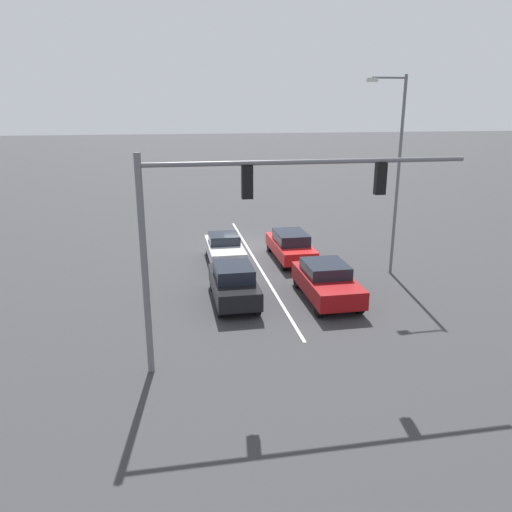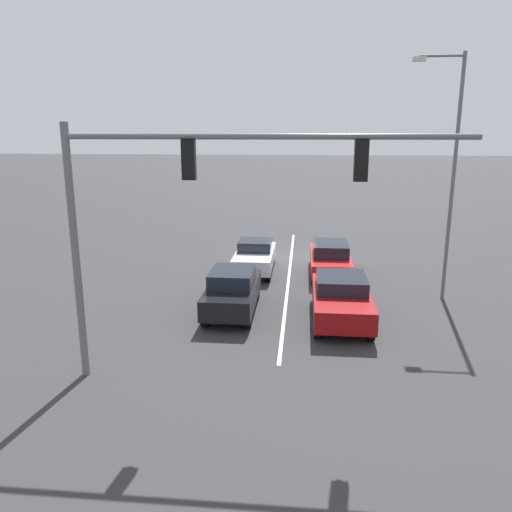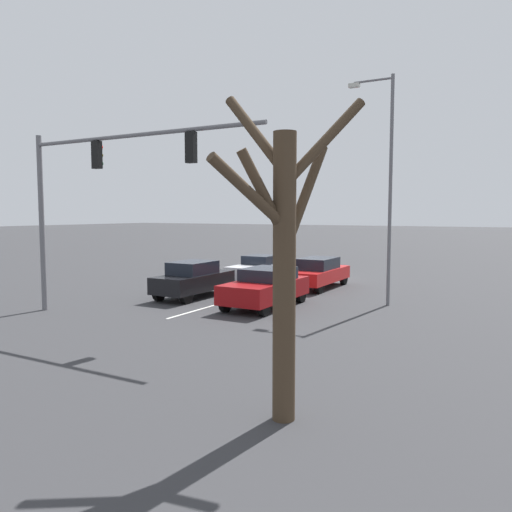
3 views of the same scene
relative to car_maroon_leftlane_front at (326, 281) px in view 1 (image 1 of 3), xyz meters
The scene contains 8 objects.
ground_plane 8.90m from the car_maroon_leftlane_front, 77.19° to the right, with size 240.00×240.00×0.00m, color #333335.
lane_stripe_left_divider 5.84m from the car_maroon_leftlane_front, 70.13° to the right, with size 0.12×18.41×0.01m, color silver.
car_maroon_leftlane_front is the anchor object (origin of this frame).
car_black_midlane_front 3.90m from the car_maroon_leftlane_front, ahead, with size 1.72×4.16×1.61m.
car_red_leftlane_second 5.76m from the car_maroon_leftlane_front, 88.91° to the right, with size 1.76×4.58×1.52m.
car_white_midlane_second 6.91m from the car_maroon_leftlane_front, 58.66° to the right, with size 1.73×4.15×1.47m.
traffic_signal_gantry 7.59m from the car_maroon_leftlane_front, 48.04° to the left, with size 9.82×0.37×6.65m.
street_lamp_left_shoulder 6.55m from the car_maroon_leftlane_front, 145.66° to the right, with size 1.86×0.24×9.18m.
Camera 1 is at (4.47, 27.50, 7.88)m, focal length 35.00 mm.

